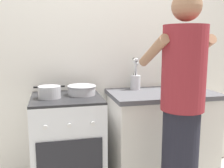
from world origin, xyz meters
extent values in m
cube|color=silver|center=(0.20, 0.50, 1.25)|extent=(3.20, 0.10, 2.50)
cube|color=silver|center=(0.55, 0.15, 0.43)|extent=(0.96, 0.56, 0.86)
cube|color=#4C4C51|center=(0.55, 0.15, 0.88)|extent=(1.00, 0.60, 0.04)
cube|color=silver|center=(-0.35, 0.15, 0.44)|extent=(0.60, 0.60, 0.88)
cube|color=#232326|center=(-0.35, 0.15, 0.89)|extent=(0.60, 0.60, 0.02)
cube|color=black|center=(-0.35, -0.16, 0.42)|extent=(0.51, 0.01, 0.40)
cylinder|color=silver|center=(-0.53, -0.16, 0.74)|extent=(0.04, 0.01, 0.04)
cylinder|color=silver|center=(-0.35, -0.16, 0.74)|extent=(0.04, 0.01, 0.04)
cylinder|color=silver|center=(-0.17, -0.16, 0.74)|extent=(0.04, 0.01, 0.04)
cylinder|color=#B2B2B7|center=(-0.49, 0.12, 0.95)|extent=(0.19, 0.19, 0.10)
cube|color=black|center=(-0.60, 0.12, 1.00)|extent=(0.04, 0.02, 0.01)
cube|color=black|center=(-0.38, 0.12, 1.00)|extent=(0.04, 0.02, 0.01)
cylinder|color=#B7B7BC|center=(-0.21, 0.19, 0.94)|extent=(0.24, 0.24, 0.08)
torus|color=#B7B7BC|center=(-0.21, 0.19, 0.98)|extent=(0.26, 0.26, 0.01)
cylinder|color=silver|center=(0.34, 0.34, 0.97)|extent=(0.10, 0.10, 0.14)
cylinder|color=white|center=(0.33, 0.35, 1.05)|extent=(0.02, 0.03, 0.26)
sphere|color=white|center=(0.33, 0.35, 1.19)|extent=(0.03, 0.03, 0.03)
cylinder|color=black|center=(0.34, 0.35, 1.05)|extent=(0.04, 0.02, 0.26)
sphere|color=black|center=(0.34, 0.35, 1.19)|extent=(0.03, 0.03, 0.03)
cylinder|color=silver|center=(0.33, 0.35, 1.04)|extent=(0.03, 0.04, 0.25)
sphere|color=silver|center=(0.33, 0.35, 1.18)|extent=(0.03, 0.03, 0.03)
cylinder|color=black|center=(0.33, 0.36, 1.05)|extent=(0.07, 0.04, 0.27)
sphere|color=black|center=(0.33, 0.36, 1.20)|extent=(0.03, 0.03, 0.03)
cylinder|color=silver|center=(0.34, 0.32, 1.05)|extent=(0.05, 0.02, 0.27)
sphere|color=silver|center=(0.34, 0.32, 1.20)|extent=(0.03, 0.03, 0.03)
cylinder|color=#B7BABF|center=(0.35, 0.33, 1.04)|extent=(0.04, 0.05, 0.22)
sphere|color=#B7BABF|center=(0.35, 0.33, 1.16)|extent=(0.03, 0.03, 0.03)
cylinder|color=gold|center=(0.74, 0.19, 0.99)|extent=(0.07, 0.07, 0.18)
cylinder|color=gold|center=(0.74, 0.19, 1.09)|extent=(0.03, 0.03, 0.04)
cylinder|color=black|center=(0.74, 0.19, 1.12)|extent=(0.03, 0.03, 0.02)
cylinder|color=maroon|center=(0.41, -0.48, 1.19)|extent=(0.30, 0.30, 0.58)
sphere|color=#A07254|center=(0.41, -0.48, 1.60)|extent=(0.20, 0.20, 0.20)
cylinder|color=#A07254|center=(0.24, -0.34, 1.30)|extent=(0.07, 0.41, 0.24)
cylinder|color=#A07254|center=(0.58, -0.34, 1.30)|extent=(0.07, 0.41, 0.24)
camera|label=1|loc=(-0.47, -2.05, 1.37)|focal=41.04mm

